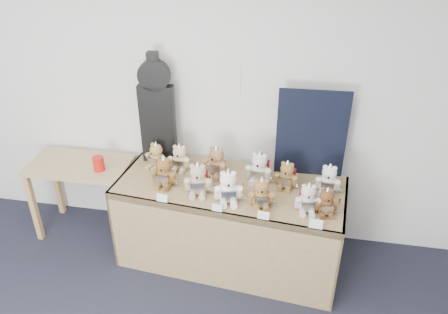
% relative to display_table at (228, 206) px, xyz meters
% --- Properties ---
extents(room_shell, '(6.00, 6.00, 6.00)m').
position_rel_display_table_xyz_m(room_shell, '(-0.09, 0.52, 0.92)').
color(room_shell, white).
rests_on(room_shell, floor).
extents(display_table, '(1.94, 0.96, 0.78)m').
position_rel_display_table_xyz_m(display_table, '(0.00, 0.00, 0.00)').
color(display_table, brown).
rests_on(display_table, floor).
extents(side_table, '(0.91, 0.51, 0.76)m').
position_rel_display_table_xyz_m(side_table, '(-1.41, 0.22, 0.01)').
color(side_table, '#987D52').
rests_on(side_table, floor).
extents(guitar_case, '(0.31, 0.11, 0.99)m').
position_rel_display_table_xyz_m(guitar_case, '(-0.68, 0.38, 0.65)').
color(guitar_case, black).
rests_on(guitar_case, display_table).
extents(navy_board, '(0.57, 0.04, 0.76)m').
position_rel_display_table_xyz_m(navy_board, '(0.63, 0.37, 0.55)').
color(navy_board, black).
rests_on(navy_board, display_table).
extents(red_cup, '(0.10, 0.10, 0.13)m').
position_rel_display_table_xyz_m(red_cup, '(-1.17, 0.14, 0.20)').
color(red_cup, red).
rests_on(red_cup, side_table).
extents(teddy_front_far_left, '(0.23, 0.19, 0.29)m').
position_rel_display_table_xyz_m(teddy_front_far_left, '(-0.52, -0.02, 0.28)').
color(teddy_front_far_left, brown).
rests_on(teddy_front_far_left, display_table).
extents(teddy_front_left, '(0.25, 0.21, 0.30)m').
position_rel_display_table_xyz_m(teddy_front_left, '(-0.22, -0.08, 0.29)').
color(teddy_front_left, tan).
rests_on(teddy_front_left, display_table).
extents(teddy_front_centre, '(0.25, 0.22, 0.30)m').
position_rel_display_table_xyz_m(teddy_front_centre, '(0.03, -0.15, 0.29)').
color(teddy_front_centre, white).
rests_on(teddy_front_centre, display_table).
extents(teddy_front_right, '(0.23, 0.19, 0.27)m').
position_rel_display_table_xyz_m(teddy_front_right, '(0.29, -0.16, 0.28)').
color(teddy_front_right, olive).
rests_on(teddy_front_right, display_table).
extents(teddy_front_far_right, '(0.22, 0.18, 0.26)m').
position_rel_display_table_xyz_m(teddy_front_far_right, '(0.63, -0.16, 0.27)').
color(teddy_front_far_right, beige).
rests_on(teddy_front_far_right, display_table).
extents(teddy_front_end, '(0.20, 0.17, 0.24)m').
position_rel_display_table_xyz_m(teddy_front_end, '(0.77, -0.17, 0.26)').
color(teddy_front_end, brown).
rests_on(teddy_front_end, display_table).
extents(teddy_back_left, '(0.22, 0.17, 0.27)m').
position_rel_display_table_xyz_m(teddy_back_left, '(-0.47, 0.24, 0.27)').
color(teddy_back_left, beige).
rests_on(teddy_back_left, display_table).
extents(teddy_back_centre_left, '(0.24, 0.23, 0.30)m').
position_rel_display_table_xyz_m(teddy_back_centre_left, '(-0.14, 0.21, 0.29)').
color(teddy_back_centre_left, '#9E744F').
rests_on(teddy_back_centre_left, display_table).
extents(teddy_back_centre_right, '(0.24, 0.21, 0.30)m').
position_rel_display_table_xyz_m(teddy_back_centre_right, '(0.23, 0.18, 0.29)').
color(teddy_back_centre_right, silver).
rests_on(teddy_back_centre_right, display_table).
extents(teddy_back_right, '(0.21, 0.19, 0.26)m').
position_rel_display_table_xyz_m(teddy_back_right, '(0.46, 0.14, 0.27)').
color(teddy_back_right, olive).
rests_on(teddy_back_right, display_table).
extents(teddy_back_end, '(0.22, 0.19, 0.27)m').
position_rel_display_table_xyz_m(teddy_back_end, '(0.79, 0.12, 0.27)').
color(teddy_back_end, white).
rests_on(teddy_back_end, display_table).
extents(teddy_back_far_left, '(0.21, 0.21, 0.26)m').
position_rel_display_table_xyz_m(teddy_back_far_left, '(-0.68, 0.25, 0.27)').
color(teddy_back_far_left, '#A6844D').
rests_on(teddy_back_far_left, display_table).
extents(entry_card_a, '(0.09, 0.03, 0.06)m').
position_rel_display_table_xyz_m(entry_card_a, '(-0.47, -0.25, 0.20)').
color(entry_card_a, silver).
rests_on(entry_card_a, display_table).
extents(entry_card_b, '(0.08, 0.03, 0.06)m').
position_rel_display_table_xyz_m(entry_card_b, '(-0.03, -0.30, 0.20)').
color(entry_card_b, silver).
rests_on(entry_card_b, display_table).
extents(entry_card_c, '(0.09, 0.03, 0.06)m').
position_rel_display_table_xyz_m(entry_card_c, '(0.32, -0.33, 0.20)').
color(entry_card_c, silver).
rests_on(entry_card_c, display_table).
extents(entry_card_d, '(0.10, 0.03, 0.07)m').
position_rel_display_table_xyz_m(entry_card_d, '(0.70, -0.37, 0.20)').
color(entry_card_d, silver).
rests_on(entry_card_d, display_table).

